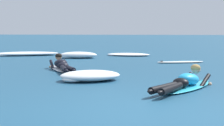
% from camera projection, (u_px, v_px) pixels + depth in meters
% --- Properties ---
extents(ground_plane, '(120.00, 120.00, 0.00)m').
position_uv_depth(ground_plane, '(152.00, 58.00, 15.74)').
color(ground_plane, navy).
extents(surfer_near, '(1.61, 2.47, 0.53)m').
position_uv_depth(surfer_near, '(185.00, 83.00, 7.67)').
color(surfer_near, '#2DB2D1').
rests_on(surfer_near, ground).
extents(surfer_far, '(1.41, 2.44, 0.53)m').
position_uv_depth(surfer_far, '(62.00, 66.00, 11.18)').
color(surfer_far, silver).
rests_on(surfer_far, ground).
extents(drifting_surfboard, '(1.90, 1.01, 0.16)m').
position_uv_depth(drifting_surfboard, '(180.00, 62.00, 13.67)').
color(drifting_surfboard, white).
rests_on(drifting_surfboard, ground).
extents(whitewater_front, '(1.78, 1.54, 0.26)m').
position_uv_depth(whitewater_front, '(90.00, 76.00, 8.96)').
color(whitewater_front, white).
rests_on(whitewater_front, ground).
extents(whitewater_mid_left, '(1.71, 0.89, 0.29)m').
position_uv_depth(whitewater_mid_left, '(78.00, 55.00, 15.74)').
color(whitewater_mid_left, white).
rests_on(whitewater_mid_left, ground).
extents(whitewater_mid_right, '(3.25, 1.92, 0.19)m').
position_uv_depth(whitewater_mid_right, '(25.00, 54.00, 17.25)').
color(whitewater_mid_right, white).
rests_on(whitewater_mid_right, ground).
extents(whitewater_back, '(2.14, 1.38, 0.12)m').
position_uv_depth(whitewater_back, '(129.00, 54.00, 17.25)').
color(whitewater_back, white).
rests_on(whitewater_back, ground).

